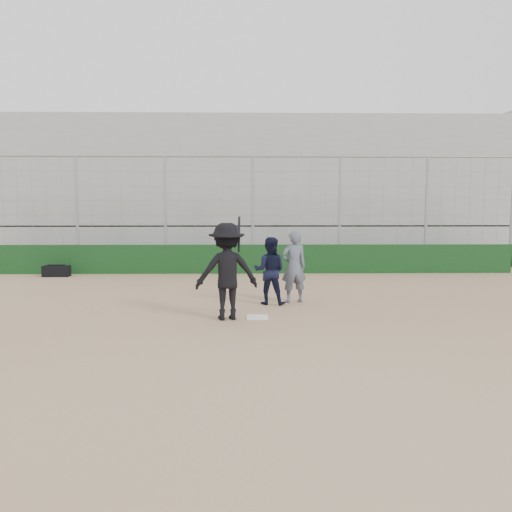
{
  "coord_description": "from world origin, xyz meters",
  "views": [
    {
      "loc": [
        -0.23,
        -10.17,
        2.29
      ],
      "look_at": [
        0.0,
        1.4,
        1.15
      ],
      "focal_mm": 35.0,
      "sensor_mm": 36.0,
      "label": 1
    }
  ],
  "objects_px": {
    "batter_at_plate": "(227,271)",
    "catcher_crouched": "(270,282)",
    "umpire": "(294,270)",
    "equipment_bag": "(56,271)"
  },
  "relations": [
    {
      "from": "batter_at_plate",
      "to": "catcher_crouched",
      "type": "height_order",
      "value": "batter_at_plate"
    },
    {
      "from": "batter_at_plate",
      "to": "umpire",
      "type": "bearing_deg",
      "value": 48.81
    },
    {
      "from": "catcher_crouched",
      "to": "umpire",
      "type": "xyz_separation_m",
      "value": [
        0.59,
        0.25,
        0.24
      ]
    },
    {
      "from": "catcher_crouched",
      "to": "equipment_bag",
      "type": "relative_size",
      "value": 1.27
    },
    {
      "from": "catcher_crouched",
      "to": "equipment_bag",
      "type": "distance_m",
      "value": 8.4
    },
    {
      "from": "umpire",
      "to": "catcher_crouched",
      "type": "bearing_deg",
      "value": 8.09
    },
    {
      "from": "batter_at_plate",
      "to": "catcher_crouched",
      "type": "distance_m",
      "value": 1.83
    },
    {
      "from": "catcher_crouched",
      "to": "equipment_bag",
      "type": "height_order",
      "value": "catcher_crouched"
    },
    {
      "from": "catcher_crouched",
      "to": "umpire",
      "type": "distance_m",
      "value": 0.68
    },
    {
      "from": "batter_at_plate",
      "to": "umpire",
      "type": "distance_m",
      "value": 2.34
    }
  ]
}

